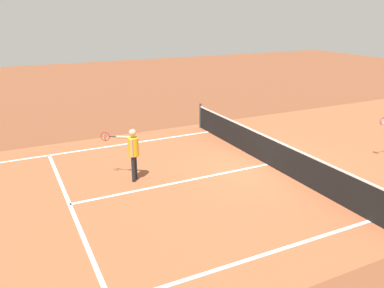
% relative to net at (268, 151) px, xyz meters
% --- Properties ---
extents(ground_plane, '(60.00, 60.00, 0.00)m').
position_rel_net_xyz_m(ground_plane, '(0.00, 0.00, -0.49)').
color(ground_plane, brown).
extents(court_surface_inbounds, '(10.62, 24.40, 0.00)m').
position_rel_net_xyz_m(court_surface_inbounds, '(0.00, 0.00, -0.49)').
color(court_surface_inbounds, '#9E5433').
rests_on(court_surface_inbounds, ground_plane).
extents(line_sideline_left, '(0.10, 11.89, 0.01)m').
position_rel_net_xyz_m(line_sideline_left, '(-4.11, -5.95, -0.49)').
color(line_sideline_left, white).
rests_on(line_sideline_left, ground_plane).
extents(line_service_near, '(8.22, 0.10, 0.01)m').
position_rel_net_xyz_m(line_service_near, '(0.00, -6.40, -0.49)').
color(line_service_near, white).
rests_on(line_service_near, ground_plane).
extents(line_center_service, '(0.10, 6.40, 0.01)m').
position_rel_net_xyz_m(line_center_service, '(0.00, -3.20, -0.49)').
color(line_center_service, white).
rests_on(line_center_service, ground_plane).
extents(net, '(9.78, 0.09, 1.07)m').
position_rel_net_xyz_m(net, '(0.00, 0.00, 0.00)').
color(net, '#33383D').
rests_on(net, ground_plane).
extents(player_near, '(0.91, 0.94, 1.60)m').
position_rel_net_xyz_m(player_near, '(-0.76, -4.37, 0.50)').
color(player_near, black).
rests_on(player_near, ground_plane).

